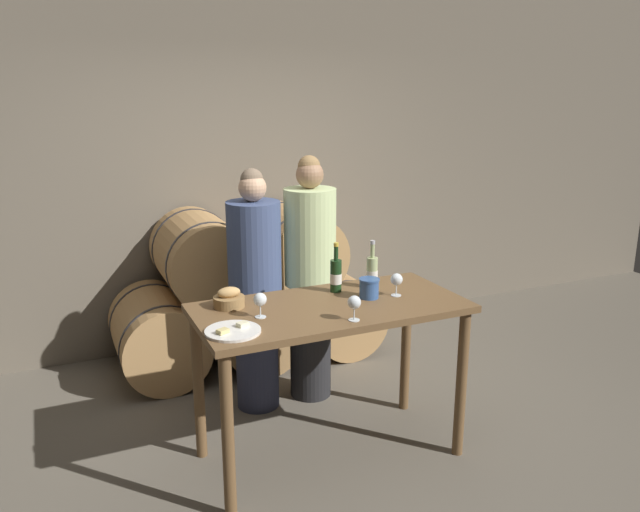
% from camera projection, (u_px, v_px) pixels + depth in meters
% --- Properties ---
extents(ground_plane, '(10.00, 10.00, 0.00)m').
position_uv_depth(ground_plane, '(330.00, 454.00, 3.76)').
color(ground_plane, '#665E51').
extents(stone_wall_back, '(10.00, 0.12, 3.20)m').
position_uv_depth(stone_wall_back, '(225.00, 155.00, 5.18)').
color(stone_wall_back, '#706656').
rests_on(stone_wall_back, ground_plane).
extents(barrel_stack, '(2.11, 0.86, 1.23)m').
position_uv_depth(barrel_stack, '(249.00, 294.00, 4.96)').
color(barrel_stack, tan).
rests_on(barrel_stack, ground_plane).
extents(tasting_table, '(1.53, 0.73, 0.95)m').
position_uv_depth(tasting_table, '(331.00, 328.00, 3.55)').
color(tasting_table, brown).
rests_on(tasting_table, ground_plane).
extents(person_left, '(0.35, 0.35, 1.65)m').
position_uv_depth(person_left, '(255.00, 291.00, 4.14)').
color(person_left, '#2D334C').
rests_on(person_left, ground_plane).
extents(person_right, '(0.35, 0.35, 1.71)m').
position_uv_depth(person_right, '(310.00, 279.00, 4.29)').
color(person_right, '#232326').
rests_on(person_right, ground_plane).
extents(wine_bottle_red, '(0.07, 0.07, 0.30)m').
position_uv_depth(wine_bottle_red, '(336.00, 275.00, 3.72)').
color(wine_bottle_red, '#193819').
rests_on(wine_bottle_red, tasting_table).
extents(wine_bottle_white, '(0.07, 0.07, 0.30)m').
position_uv_depth(wine_bottle_white, '(372.00, 272.00, 3.80)').
color(wine_bottle_white, '#ADBC7F').
rests_on(wine_bottle_white, tasting_table).
extents(blue_crock, '(0.12, 0.12, 0.12)m').
position_uv_depth(blue_crock, '(369.00, 287.00, 3.62)').
color(blue_crock, '#335693').
rests_on(blue_crock, tasting_table).
extents(bread_basket, '(0.17, 0.17, 0.12)m').
position_uv_depth(bread_basket, '(229.00, 299.00, 3.47)').
color(bread_basket, olive).
rests_on(bread_basket, tasting_table).
extents(cheese_plate, '(0.28, 0.28, 0.04)m').
position_uv_depth(cheese_plate, '(233.00, 331.00, 3.11)').
color(cheese_plate, white).
rests_on(cheese_plate, tasting_table).
extents(wine_glass_far_left, '(0.07, 0.07, 0.14)m').
position_uv_depth(wine_glass_far_left, '(260.00, 300.00, 3.30)').
color(wine_glass_far_left, white).
rests_on(wine_glass_far_left, tasting_table).
extents(wine_glass_left, '(0.07, 0.07, 0.14)m').
position_uv_depth(wine_glass_left, '(354.00, 303.00, 3.25)').
color(wine_glass_left, white).
rests_on(wine_glass_left, tasting_table).
extents(wine_glass_center, '(0.07, 0.07, 0.14)m').
position_uv_depth(wine_glass_center, '(397.00, 280.00, 3.65)').
color(wine_glass_center, white).
rests_on(wine_glass_center, tasting_table).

